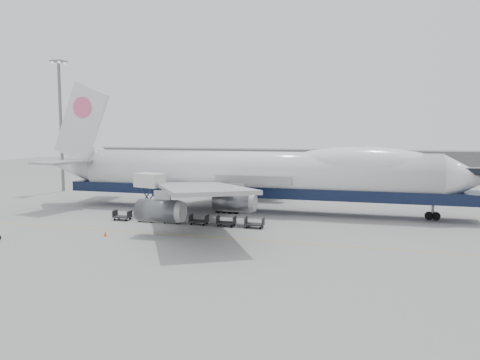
% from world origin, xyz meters
% --- Properties ---
extents(ground, '(260.00, 260.00, 0.00)m').
position_xyz_m(ground, '(0.00, 0.00, 0.00)').
color(ground, gray).
rests_on(ground, ground).
extents(apron_line, '(60.00, 0.15, 0.01)m').
position_xyz_m(apron_line, '(0.00, -6.00, 0.01)').
color(apron_line, gold).
rests_on(apron_line, ground).
extents(hangar, '(110.00, 8.00, 7.00)m').
position_xyz_m(hangar, '(-10.00, 70.00, 3.50)').
color(hangar, slate).
rests_on(hangar, ground).
extents(floodlight_mast, '(2.40, 2.40, 25.43)m').
position_xyz_m(floodlight_mast, '(-42.00, 24.00, 14.27)').
color(floodlight_mast, slate).
rests_on(floodlight_mast, ground).
extents(airliner, '(67.00, 55.30, 19.98)m').
position_xyz_m(airliner, '(0.64, 12.00, 5.62)').
color(airliner, white).
rests_on(airliner, ground).
extents(catering_truck, '(4.82, 3.88, 5.97)m').
position_xyz_m(catering_truck, '(-13.00, 4.52, 3.42)').
color(catering_truck, '#19284B').
rests_on(catering_truck, ground).
extents(traffic_cone, '(0.38, 0.38, 0.57)m').
position_xyz_m(traffic_cone, '(-11.80, -8.86, 0.27)').
color(traffic_cone, '#FB540D').
rests_on(traffic_cone, ground).
extents(dolly_0, '(2.30, 1.35, 1.30)m').
position_xyz_m(dolly_0, '(-14.95, 0.26, 0.53)').
color(dolly_0, '#2D2D30').
rests_on(dolly_0, ground).
extents(dolly_1, '(2.30, 1.35, 1.30)m').
position_xyz_m(dolly_1, '(-11.29, 0.26, 0.53)').
color(dolly_1, '#2D2D30').
rests_on(dolly_1, ground).
extents(dolly_2, '(2.30, 1.35, 1.30)m').
position_xyz_m(dolly_2, '(-7.63, 0.26, 0.53)').
color(dolly_2, '#2D2D30').
rests_on(dolly_2, ground).
extents(dolly_3, '(2.30, 1.35, 1.30)m').
position_xyz_m(dolly_3, '(-3.97, 0.26, 0.53)').
color(dolly_3, '#2D2D30').
rests_on(dolly_3, ground).
extents(dolly_4, '(2.30, 1.35, 1.30)m').
position_xyz_m(dolly_4, '(-0.31, 0.26, 0.53)').
color(dolly_4, '#2D2D30').
rests_on(dolly_4, ground).
extents(dolly_5, '(2.30, 1.35, 1.30)m').
position_xyz_m(dolly_5, '(3.35, 0.26, 0.53)').
color(dolly_5, '#2D2D30').
rests_on(dolly_5, ground).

